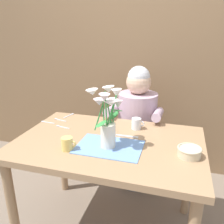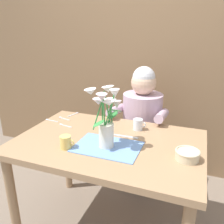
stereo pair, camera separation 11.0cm
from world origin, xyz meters
name	(u,v)px [view 2 (the right image)]	position (x,y,z in m)	size (l,w,h in m)	color
wood_panel_backdrop	(148,48)	(0.00, 1.05, 1.25)	(4.00, 0.10, 2.50)	brown
dining_table	(108,154)	(0.00, 0.00, 0.64)	(1.20, 0.80, 0.74)	#9E7A56
seated_person	(141,131)	(0.07, 0.62, 0.56)	(0.45, 0.47, 1.14)	#4C4C56
striped_placemat	(108,147)	(0.03, -0.09, 0.74)	(0.40, 0.28, 0.01)	#6B93D1
flower_vase	(106,116)	(0.02, -0.08, 0.94)	(0.22, 0.24, 0.37)	silver
ceramic_bowl	(187,155)	(0.49, -0.06, 0.77)	(0.14, 0.14, 0.06)	beige
dinner_knife	(125,136)	(0.08, 0.09, 0.74)	(0.19, 0.02, 0.01)	silver
tea_cup	(138,124)	(0.14, 0.24, 0.78)	(0.09, 0.07, 0.08)	silver
coffee_cup	(66,142)	(-0.20, -0.19, 0.78)	(0.09, 0.07, 0.08)	#E5C666
spoon_0	(75,114)	(-0.45, 0.36, 0.74)	(0.05, 0.12, 0.01)	silver
spoon_1	(50,120)	(-0.56, 0.16, 0.74)	(0.12, 0.02, 0.01)	silver
spoon_2	(63,125)	(-0.41, 0.11, 0.74)	(0.12, 0.04, 0.01)	silver
spoon_3	(63,118)	(-0.49, 0.24, 0.74)	(0.12, 0.04, 0.01)	silver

